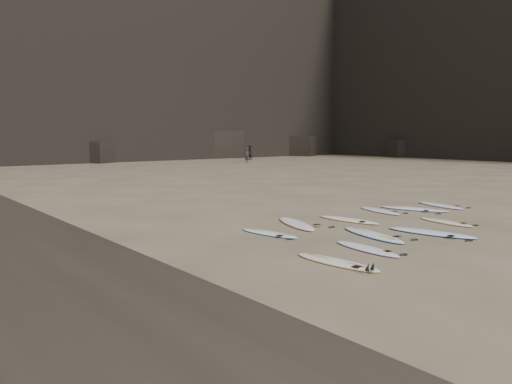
% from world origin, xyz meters
% --- Properties ---
extents(ground, '(240.00, 240.00, 0.00)m').
position_xyz_m(ground, '(0.00, 0.00, 0.00)').
color(ground, '#897559').
rests_on(ground, ground).
extents(surfboard_0, '(0.80, 2.44, 0.09)m').
position_xyz_m(surfboard_0, '(-3.75, -1.15, 0.04)').
color(surfboard_0, white).
rests_on(surfboard_0, ground).
extents(surfboard_1, '(0.79, 2.34, 0.08)m').
position_xyz_m(surfboard_1, '(-2.03, -0.67, 0.04)').
color(surfboard_1, white).
rests_on(surfboard_1, ground).
extents(surfboard_2, '(1.29, 2.83, 0.10)m').
position_xyz_m(surfboard_2, '(-0.42, 0.39, 0.05)').
color(surfboard_2, white).
rests_on(surfboard_2, ground).
extents(surfboard_3, '(1.25, 2.86, 0.10)m').
position_xyz_m(surfboard_3, '(1.28, -0.55, 0.05)').
color(surfboard_3, white).
rests_on(surfboard_3, ground).
extents(surfboard_4, '(0.84, 2.27, 0.08)m').
position_xyz_m(surfboard_4, '(3.44, 0.24, 0.04)').
color(surfboard_4, white).
rests_on(surfboard_4, ground).
extents(surfboard_5, '(0.90, 2.26, 0.08)m').
position_xyz_m(surfboard_5, '(-2.73, 2.59, 0.04)').
color(surfboard_5, white).
rests_on(surfboard_5, ground).
extents(surfboard_6, '(1.59, 2.80, 0.10)m').
position_xyz_m(surfboard_6, '(-0.95, 3.26, 0.05)').
color(surfboard_6, white).
rests_on(surfboard_6, ground).
extents(surfboard_7, '(0.88, 2.57, 0.09)m').
position_xyz_m(surfboard_7, '(1.10, 2.68, 0.05)').
color(surfboard_7, white).
rests_on(surfboard_7, ground).
extents(surfboard_8, '(1.11, 2.43, 0.09)m').
position_xyz_m(surfboard_8, '(3.74, 3.35, 0.04)').
color(surfboard_8, white).
rests_on(surfboard_8, ground).
extents(surfboard_9, '(1.57, 2.84, 0.10)m').
position_xyz_m(surfboard_9, '(5.23, 2.73, 0.05)').
color(surfboard_9, white).
rests_on(surfboard_9, ground).
extents(surfboard_10, '(1.23, 2.61, 0.09)m').
position_xyz_m(surfboard_10, '(7.03, 2.63, 0.05)').
color(surfboard_10, white).
rests_on(surfboard_10, ground).
extents(person_a, '(0.71, 0.65, 1.62)m').
position_xyz_m(person_a, '(20.97, 34.51, 0.81)').
color(person_a, black).
rests_on(person_a, ground).
extents(person_b, '(0.70, 0.89, 1.81)m').
position_xyz_m(person_b, '(25.08, 39.19, 0.90)').
color(person_b, black).
rests_on(person_b, ground).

